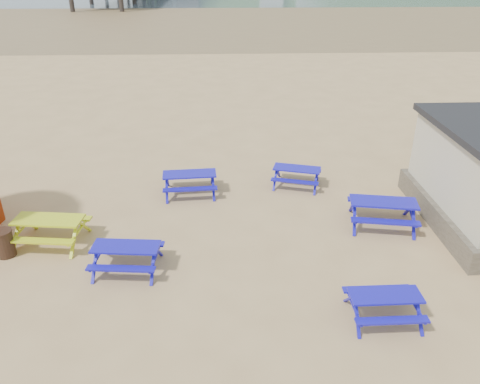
{
  "coord_description": "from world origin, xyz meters",
  "views": [
    {
      "loc": [
        0.32,
        -11.48,
        7.58
      ],
      "look_at": [
        0.89,
        1.5,
        1.0
      ],
      "focal_mm": 35.0,
      "sensor_mm": 36.0,
      "label": 1
    }
  ],
  "objects_px": {
    "litter_bin": "(4,243)",
    "picnic_table_blue_b": "(296,177)",
    "picnic_table_blue_a": "(190,183)",
    "picnic_table_yellow": "(50,231)"
  },
  "relations": [
    {
      "from": "litter_bin",
      "to": "picnic_table_blue_b",
      "type": "bearing_deg",
      "value": 25.04
    },
    {
      "from": "picnic_table_blue_a",
      "to": "litter_bin",
      "type": "height_order",
      "value": "litter_bin"
    },
    {
      "from": "litter_bin",
      "to": "picnic_table_blue_a",
      "type": "bearing_deg",
      "value": 36.38
    },
    {
      "from": "picnic_table_yellow",
      "to": "litter_bin",
      "type": "distance_m",
      "value": 1.23
    },
    {
      "from": "picnic_table_blue_a",
      "to": "picnic_table_blue_b",
      "type": "height_order",
      "value": "picnic_table_blue_a"
    },
    {
      "from": "picnic_table_yellow",
      "to": "litter_bin",
      "type": "xyz_separation_m",
      "value": [
        -1.09,
        -0.59,
        -0.01
      ]
    },
    {
      "from": "picnic_table_yellow",
      "to": "litter_bin",
      "type": "height_order",
      "value": "picnic_table_yellow"
    },
    {
      "from": "picnic_table_blue_a",
      "to": "litter_bin",
      "type": "xyz_separation_m",
      "value": [
        -4.98,
        -3.67,
        0.02
      ]
    },
    {
      "from": "picnic_table_blue_b",
      "to": "picnic_table_yellow",
      "type": "distance_m",
      "value": 8.53
    },
    {
      "from": "picnic_table_blue_a",
      "to": "picnic_table_yellow",
      "type": "height_order",
      "value": "picnic_table_yellow"
    }
  ]
}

